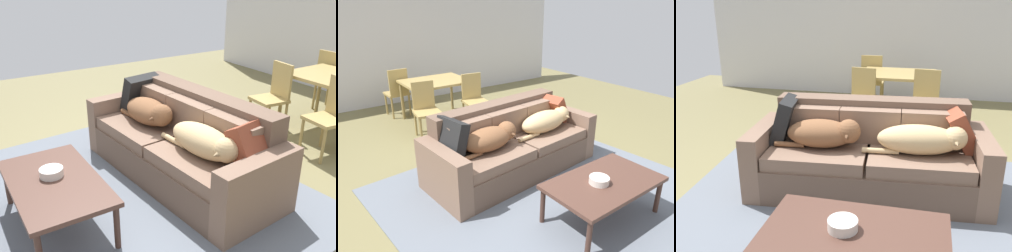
{
  "view_description": "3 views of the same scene",
  "coord_description": "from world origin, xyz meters",
  "views": [
    {
      "loc": [
        2.9,
        -1.97,
        2.07
      ],
      "look_at": [
        0.08,
        -0.2,
        0.67
      ],
      "focal_mm": 40.84,
      "sensor_mm": 36.0,
      "label": 1
    },
    {
      "loc": [
        -2.38,
        -3.0,
        2.15
      ],
      "look_at": [
        -0.28,
        -0.14,
        0.75
      ],
      "focal_mm": 34.64,
      "sensor_mm": 36.0,
      "label": 2
    },
    {
      "loc": [
        0.48,
        -3.25,
        1.84
      ],
      "look_at": [
        -0.25,
        -0.17,
        0.74
      ],
      "focal_mm": 39.2,
      "sensor_mm": 36.0,
      "label": 3
    }
  ],
  "objects": [
    {
      "name": "dining_chair_far_left",
      "position": [
        -0.5,
        3.06,
        0.51
      ],
      "size": [
        0.41,
        0.41,
        0.93
      ],
      "rotation": [
        0.0,
        0.0,
        3.17
      ],
      "color": "#A88D50",
      "rests_on": "ground"
    },
    {
      "name": "dog_on_right_cushion",
      "position": [
        0.47,
        -0.04,
        0.62
      ],
      "size": [
        0.94,
        0.39,
        0.28
      ],
      "rotation": [
        0.0,
        0.0,
        0.08
      ],
      "color": "tan",
      "rests_on": "couch"
    },
    {
      "name": "dog_on_left_cushion",
      "position": [
        -0.46,
        -0.09,
        0.62
      ],
      "size": [
        0.83,
        0.41,
        0.29
      ],
      "rotation": [
        0.0,
        0.0,
        0.08
      ],
      "color": "brown",
      "rests_on": "couch"
    },
    {
      "name": "couch",
      "position": [
        -0.05,
        0.07,
        0.34
      ],
      "size": [
        2.35,
        1.1,
        0.88
      ],
      "rotation": [
        0.0,
        0.0,
        0.08
      ],
      "color": "brown",
      "rests_on": "ground"
    },
    {
      "name": "coffee_table",
      "position": [
        0.09,
        -1.31,
        0.4
      ],
      "size": [
        1.2,
        0.69,
        0.44
      ],
      "color": "#4E3127",
      "rests_on": "ground"
    },
    {
      "name": "bowl_on_coffee_table",
      "position": [
        0.01,
        -1.3,
        0.47
      ],
      "size": [
        0.2,
        0.2,
        0.07
      ],
      "primitive_type": "cylinder",
      "color": "silver",
      "rests_on": "coffee_table"
    },
    {
      "name": "area_rug",
      "position": [
        -0.05,
        -0.77,
        0.01
      ],
      "size": [
        3.71,
        3.66,
        0.01
      ],
      "primitive_type": "cube",
      "rotation": [
        0.0,
        0.0,
        0.08
      ],
      "color": "slate",
      "rests_on": "ground"
    },
    {
      "name": "dining_chair_near_right",
      "position": [
        0.44,
        1.8,
        0.51
      ],
      "size": [
        0.45,
        0.45,
        0.92
      ],
      "rotation": [
        0.0,
        0.0,
        -0.13
      ],
      "color": "#A88D50",
      "rests_on": "ground"
    },
    {
      "name": "dining_table",
      "position": [
        0.01,
        2.43,
        0.68
      ],
      "size": [
        1.13,
        0.91,
        0.76
      ],
      "color": "#A88D50",
      "rests_on": "ground"
    },
    {
      "name": "throw_pillow_by_left_arm",
      "position": [
        -0.92,
        0.05,
        0.68
      ],
      "size": [
        0.33,
        0.48,
        0.46
      ],
      "primitive_type": "cube",
      "rotation": [
        0.0,
        0.29,
        0.17
      ],
      "color": "black",
      "rests_on": "couch"
    },
    {
      "name": "ground_plane",
      "position": [
        0.0,
        0.0,
        0.0
      ],
      "size": [
        10.0,
        10.0,
        0.0
      ],
      "primitive_type": "plane",
      "color": "olive"
    },
    {
      "name": "throw_pillow_by_right_arm",
      "position": [
        0.81,
        0.19,
        0.66
      ],
      "size": [
        0.39,
        0.45,
        0.42
      ],
      "primitive_type": "cube",
      "rotation": [
        0.0,
        -0.51,
        0.18
      ],
      "color": "brown",
      "rests_on": "couch"
    },
    {
      "name": "dining_chair_near_left",
      "position": [
        -0.46,
        1.82,
        0.5
      ],
      "size": [
        0.45,
        0.45,
        0.91
      ],
      "rotation": [
        0.0,
        0.0,
        -0.13
      ],
      "color": "#A88D50",
      "rests_on": "ground"
    }
  ]
}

